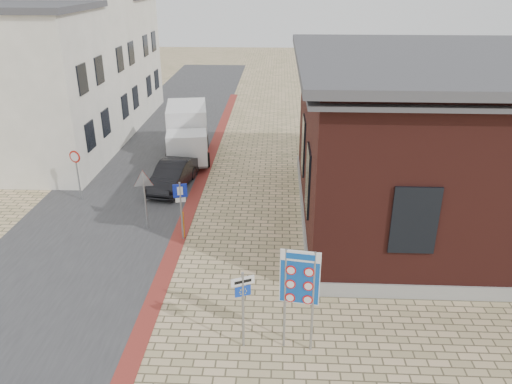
% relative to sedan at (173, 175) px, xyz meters
% --- Properties ---
extents(ground, '(120.00, 120.00, 0.00)m').
position_rel_sedan_xyz_m(ground, '(3.20, -9.61, -0.65)').
color(ground, tan).
rests_on(ground, ground).
extents(road_strip, '(7.00, 60.00, 0.02)m').
position_rel_sedan_xyz_m(road_strip, '(-2.30, 5.39, -0.64)').
color(road_strip, '#38383A').
rests_on(road_strip, ground).
extents(curb_strip, '(0.60, 40.00, 0.02)m').
position_rel_sedan_xyz_m(curb_strip, '(1.20, 0.39, -0.64)').
color(curb_strip, maroon).
rests_on(curb_strip, ground).
extents(brick_building, '(13.00, 13.00, 6.80)m').
position_rel_sedan_xyz_m(brick_building, '(12.19, -2.61, 2.83)').
color(brick_building, gray).
rests_on(brick_building, ground).
extents(townhouse_near, '(7.40, 6.40, 8.30)m').
position_rel_sedan_xyz_m(townhouse_near, '(-7.79, 2.39, 3.51)').
color(townhouse_near, beige).
rests_on(townhouse_near, ground).
extents(townhouse_mid, '(7.40, 6.40, 9.10)m').
position_rel_sedan_xyz_m(townhouse_mid, '(-7.79, 8.39, 3.91)').
color(townhouse_mid, beige).
rests_on(townhouse_mid, ground).
extents(townhouse_far, '(7.40, 6.40, 8.30)m').
position_rel_sedan_xyz_m(townhouse_far, '(-7.79, 14.39, 3.51)').
color(townhouse_far, beige).
rests_on(townhouse_far, ground).
extents(bike_rack, '(0.08, 1.80, 0.60)m').
position_rel_sedan_xyz_m(bike_rack, '(5.85, -7.41, -0.39)').
color(bike_rack, slate).
rests_on(bike_rack, ground).
extents(sedan, '(1.96, 4.12, 1.31)m').
position_rel_sedan_xyz_m(sedan, '(0.00, 0.00, 0.00)').
color(sedan, black).
rests_on(sedan, ground).
extents(box_truck, '(2.96, 5.65, 2.81)m').
position_rel_sedan_xyz_m(box_truck, '(-0.03, 4.48, 0.80)').
color(box_truck, slate).
rests_on(box_truck, ground).
extents(border_sign, '(1.06, 0.21, 3.11)m').
position_rel_sedan_xyz_m(border_sign, '(5.70, -11.11, 1.60)').
color(border_sign, gray).
rests_on(border_sign, ground).
extents(essen_sign, '(0.61, 0.29, 2.41)m').
position_rel_sedan_xyz_m(essen_sign, '(4.20, -11.11, 0.94)').
color(essen_sign, gray).
rests_on(essen_sign, ground).
extents(parking_sign, '(0.53, 0.18, 2.43)m').
position_rel_sedan_xyz_m(parking_sign, '(1.40, -5.11, 0.99)').
color(parking_sign, gray).
rests_on(parking_sign, ground).
extents(yield_sign, '(0.88, 0.24, 2.49)m').
position_rel_sedan_xyz_m(yield_sign, '(-0.22, -4.26, 1.25)').
color(yield_sign, gray).
rests_on(yield_sign, ground).
extents(speed_sign, '(0.55, 0.20, 2.39)m').
position_rel_sedan_xyz_m(speed_sign, '(-3.97, -1.61, 0.95)').
color(speed_sign, gray).
rests_on(speed_sign, ground).
extents(bollard, '(0.13, 0.13, 1.11)m').
position_rel_sedan_xyz_m(bollard, '(1.40, -4.98, -0.10)').
color(bollard, orange).
rests_on(bollard, ground).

